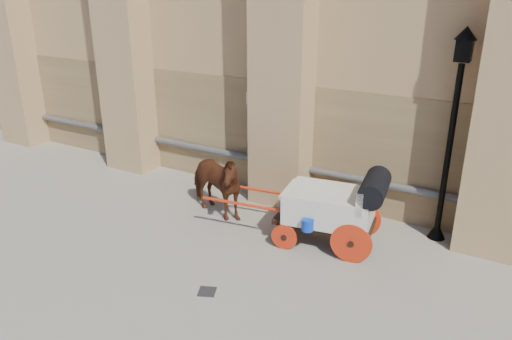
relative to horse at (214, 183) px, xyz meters
The scene contains 5 objects.
ground 3.01m from the horse, 45.87° to the right, with size 90.00×90.00×0.00m, color gray.
horse is the anchor object (origin of this frame).
carriage 3.06m from the horse, ahead, with size 4.07×1.61×1.73m.
street_lamp 5.42m from the horse, 17.11° to the left, with size 0.43×0.43×4.58m.
drain_grate_near 3.30m from the horse, 58.31° to the right, with size 0.32×0.32×0.01m, color black.
Camera 1 is at (4.31, -6.93, 5.50)m, focal length 35.00 mm.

